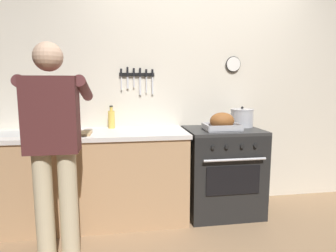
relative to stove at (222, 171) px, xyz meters
name	(u,v)px	position (x,y,z in m)	size (l,w,h in m)	color
wall_back	(194,89)	(-0.22, 0.36, 0.85)	(6.00, 0.13, 2.60)	beige
counter_block	(82,177)	(-1.43, 0.00, 0.01)	(2.03, 0.65, 0.90)	tan
stove	(222,171)	(0.00, 0.00, 0.00)	(0.76, 0.67, 0.90)	black
person_cook	(53,139)	(-1.55, -0.60, 0.50)	(0.51, 0.63, 1.66)	#C6B793
roasting_pan	(222,122)	(-0.05, -0.10, 0.53)	(0.35, 0.26, 0.18)	#B7B7BC
stock_pot	(242,118)	(0.25, 0.11, 0.55)	(0.24, 0.24, 0.22)	#B7B7BC
cutting_board	(71,134)	(-1.50, -0.11, 0.46)	(0.36, 0.24, 0.02)	tan
bottle_cooking_oil	(111,119)	(-1.14, 0.22, 0.55)	(0.07, 0.07, 0.24)	gold
bottle_vinegar	(53,122)	(-1.69, 0.04, 0.55)	(0.06, 0.06, 0.23)	#997F4C
bottle_olive_oil	(61,117)	(-1.64, 0.16, 0.58)	(0.06, 0.06, 0.31)	#385623
bottle_wine_red	(74,118)	(-1.51, 0.16, 0.58)	(0.08, 0.08, 0.30)	#47141E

